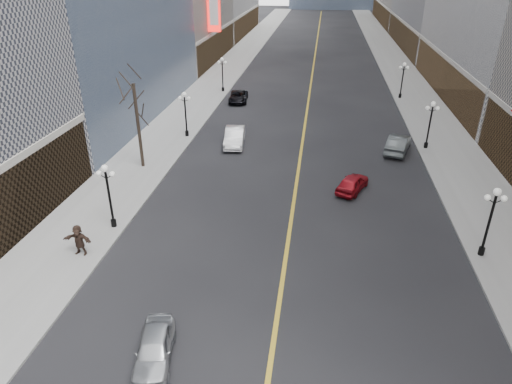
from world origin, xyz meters
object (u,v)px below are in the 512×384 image
(car_nb_near, at_px, (154,348))
(car_nb_mid, at_px, (235,137))
(streetlamp_west_1, at_px, (108,190))
(car_sb_far, at_px, (398,144))
(streetlamp_east_3, at_px, (403,76))
(streetlamp_west_3, at_px, (222,71))
(streetlamp_west_2, at_px, (185,110))
(streetlamp_east_2, at_px, (430,120))
(car_sb_mid, at_px, (352,183))
(car_nb_far, at_px, (238,97))
(streetlamp_east_1, at_px, (491,215))

(car_nb_near, distance_m, car_nb_mid, 27.14)
(streetlamp_west_1, bearing_deg, car_sb_far, 39.00)
(streetlamp_east_3, height_order, streetlamp_west_3, same)
(streetlamp_west_3, bearing_deg, streetlamp_west_2, -90.00)
(streetlamp_east_2, bearing_deg, streetlamp_east_3, 90.00)
(car_nb_near, height_order, car_sb_mid, car_nb_near)
(streetlamp_west_3, xyz_separation_m, car_sb_mid, (16.19, -28.03, -2.23))
(streetlamp_east_3, xyz_separation_m, car_sb_mid, (-7.41, -28.03, -2.23))
(streetlamp_east_2, relative_size, car_sb_mid, 1.14)
(streetlamp_west_1, bearing_deg, car_nb_far, 84.69)
(streetlamp_west_2, height_order, car_sb_mid, streetlamp_west_2)
(streetlamp_east_2, bearing_deg, car_nb_near, -120.74)
(streetlamp_west_2, bearing_deg, streetlamp_west_3, 90.00)
(streetlamp_west_1, bearing_deg, streetlamp_west_2, 90.00)
(car_nb_mid, bearing_deg, car_sb_mid, -44.04)
(streetlamp_east_1, bearing_deg, streetlamp_east_3, 90.00)
(streetlamp_east_2, height_order, car_sb_mid, streetlamp_east_2)
(streetlamp_west_1, bearing_deg, streetlamp_east_2, 37.33)
(car_nb_mid, distance_m, car_sb_mid, 13.90)
(streetlamp_east_3, bearing_deg, car_sb_far, -98.31)
(streetlamp_east_1, distance_m, streetlamp_west_3, 43.05)
(car_nb_mid, bearing_deg, car_nb_near, -93.14)
(streetlamp_west_1, relative_size, streetlamp_west_3, 1.00)
(car_sb_mid, bearing_deg, car_sb_far, -94.13)
(car_sb_mid, bearing_deg, streetlamp_west_3, -36.68)
(streetlamp_west_3, relative_size, car_sb_mid, 1.14)
(streetlamp_east_1, height_order, streetlamp_east_2, same)
(car_nb_far, bearing_deg, car_sb_far, -44.85)
(streetlamp_west_1, relative_size, car_nb_mid, 0.89)
(streetlamp_east_1, xyz_separation_m, car_sb_mid, (-7.41, 7.97, -2.23))
(car_nb_mid, relative_size, car_sb_far, 1.02)
(car_nb_near, xyz_separation_m, car_nb_far, (-3.67, 42.16, -0.01))
(car_nb_mid, bearing_deg, streetlamp_west_3, 99.06)
(car_nb_near, relative_size, car_sb_far, 0.80)
(streetlamp_east_2, xyz_separation_m, car_nb_near, (-17.00, -28.58, -2.22))
(streetlamp_east_3, relative_size, car_nb_near, 1.13)
(car_sb_mid, bearing_deg, car_nb_near, 85.99)
(streetlamp_west_2, bearing_deg, car_sb_far, -3.19)
(streetlamp_east_2, distance_m, car_nb_mid, 18.53)
(car_nb_near, distance_m, car_sb_far, 30.88)
(car_nb_far, bearing_deg, streetlamp_west_2, -107.52)
(streetlamp_west_2, height_order, car_nb_far, streetlamp_west_2)
(streetlamp_west_1, height_order, streetlamp_west_3, same)
(streetlamp_west_3, height_order, car_nb_near, streetlamp_west_3)
(streetlamp_east_2, bearing_deg, streetlamp_east_1, -90.00)
(streetlamp_west_2, distance_m, car_nb_far, 14.07)
(streetlamp_west_2, bearing_deg, streetlamp_east_1, -37.33)
(streetlamp_east_1, distance_m, streetlamp_east_3, 36.00)
(streetlamp_west_3, bearing_deg, car_nb_near, -81.93)
(streetlamp_west_3, distance_m, car_nb_near, 47.10)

